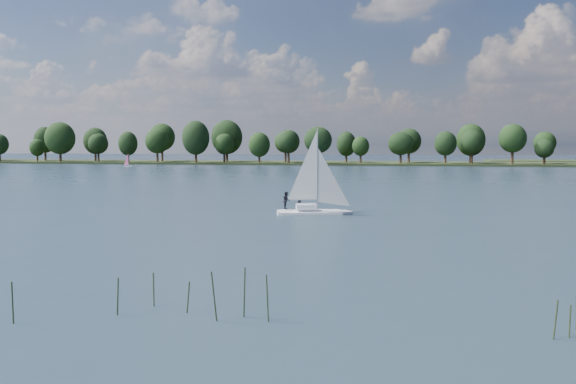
% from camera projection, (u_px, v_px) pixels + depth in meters
% --- Properties ---
extents(ground, '(700.00, 700.00, 0.00)m').
position_uv_depth(ground, '(319.00, 180.00, 134.78)').
color(ground, '#233342').
rests_on(ground, ground).
extents(far_shore, '(660.00, 40.00, 1.50)m').
position_uv_depth(far_shore, '(363.00, 164.00, 244.26)').
color(far_shore, black).
rests_on(far_shore, ground).
extents(sailboat, '(7.56, 4.09, 9.59)m').
position_uv_depth(sailboat, '(310.00, 189.00, 67.81)').
color(sailboat, white).
rests_on(sailboat, ground).
extents(dinghy_pink, '(2.92, 1.18, 4.65)m').
position_uv_depth(dinghy_pink, '(128.00, 163.00, 218.48)').
color(dinghy_pink, white).
rests_on(dinghy_pink, ground).
extents(treeline, '(562.88, 74.16, 18.91)m').
position_uv_depth(treeline, '(363.00, 142.00, 239.58)').
color(treeline, black).
rests_on(treeline, ground).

